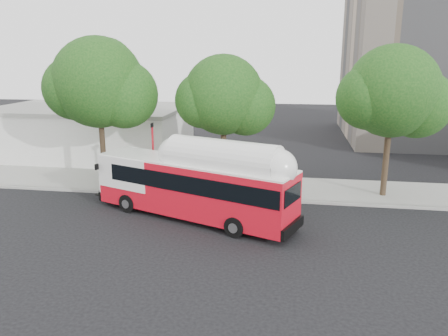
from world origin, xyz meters
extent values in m
plane|color=black|center=(0.00, 0.00, 0.00)|extent=(120.00, 120.00, 0.00)
cube|color=gray|center=(0.00, 6.50, 0.07)|extent=(60.00, 5.00, 0.15)
cube|color=gray|center=(0.00, 3.90, 0.07)|extent=(60.00, 0.30, 0.15)
cube|color=maroon|center=(-3.00, 3.90, 0.08)|extent=(10.00, 0.32, 0.16)
cylinder|color=#2D2116|center=(-9.00, 5.50, 3.04)|extent=(0.36, 0.36, 6.08)
sphere|color=#113E12|center=(-9.00, 5.50, 6.84)|extent=(5.80, 5.80, 5.80)
sphere|color=#113E12|center=(-7.41, 5.70, 6.08)|extent=(4.35, 4.35, 4.35)
cylinder|color=#2D2116|center=(-1.00, 6.00, 2.72)|extent=(0.36, 0.36, 5.44)
sphere|color=#113E12|center=(-1.00, 6.00, 6.12)|extent=(5.00, 5.00, 5.00)
sphere|color=#113E12|center=(0.38, 6.20, 5.44)|extent=(3.75, 3.75, 3.75)
cylinder|color=#2D2116|center=(9.00, 5.80, 2.88)|extent=(0.36, 0.36, 5.76)
sphere|color=#113E12|center=(9.00, 5.80, 6.48)|extent=(5.40, 5.40, 5.40)
sphere|color=#113E12|center=(10.48, 6.00, 5.76)|extent=(4.05, 4.05, 4.05)
cube|color=silver|center=(-14.00, 14.00, 2.00)|extent=(16.00, 10.00, 4.00)
cube|color=gray|center=(-14.00, 14.00, 4.10)|extent=(16.20, 10.20, 0.30)
cube|color=red|center=(-1.76, 0.46, 1.69)|extent=(11.35, 6.40, 2.72)
cube|color=black|center=(-1.32, 0.29, 2.25)|extent=(10.32, 6.04, 0.89)
cube|color=white|center=(-1.76, 0.46, 3.08)|extent=(11.32, 6.33, 0.09)
cube|color=white|center=(-0.02, -0.23, 3.32)|extent=(6.26, 3.95, 0.52)
cube|color=black|center=(-7.46, 2.72, 0.47)|extent=(1.32, 1.84, 0.06)
imported|color=navy|center=(-7.46, 2.72, 0.92)|extent=(1.11, 1.70, 0.84)
cylinder|color=red|center=(-5.16, 4.32, 2.13)|extent=(0.13, 0.13, 4.25)
cube|color=black|center=(-5.16, 4.32, 4.36)|extent=(0.05, 0.43, 0.27)
camera|label=1|loc=(3.37, -21.12, 8.45)|focal=35.00mm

